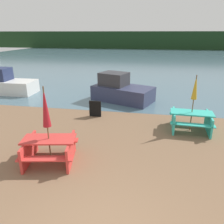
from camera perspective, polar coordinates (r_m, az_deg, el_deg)
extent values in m
cube|color=slate|center=(35.26, 9.13, 13.75)|extent=(60.00, 50.00, 0.00)
cube|color=#193319|center=(55.09, 9.84, 17.98)|extent=(80.00, 1.60, 4.00)
cube|color=red|center=(6.75, -16.19, -6.81)|extent=(1.65, 0.98, 0.04)
cube|color=red|center=(6.44, -17.14, -11.59)|extent=(1.57, 0.57, 0.04)
cube|color=red|center=(7.37, -14.88, -7.16)|extent=(1.57, 0.57, 0.04)
cube|color=red|center=(7.12, -20.85, -9.42)|extent=(0.33, 1.37, 0.72)
cube|color=red|center=(6.79, -10.66, -9.82)|extent=(0.33, 1.37, 0.72)
cube|color=#33B7A8|center=(9.13, 20.14, -0.13)|extent=(1.65, 0.78, 0.04)
cube|color=#33B7A8|center=(8.72, 20.29, -3.14)|extent=(1.63, 0.36, 0.04)
cube|color=#33B7A8|center=(9.74, 19.60, -0.65)|extent=(1.63, 0.36, 0.04)
cube|color=#33B7A8|center=(9.20, 15.74, -2.06)|extent=(0.14, 1.38, 0.73)
cube|color=#33B7A8|center=(9.38, 23.90, -2.66)|extent=(0.14, 1.38, 0.73)
cylinder|color=brown|center=(6.58, -16.54, -3.51)|extent=(0.04, 0.04, 2.34)
cone|color=#A81923|center=(6.38, -17.05, 1.29)|extent=(0.24, 0.24, 1.18)
cylinder|color=brown|center=(9.02, 20.42, 2.07)|extent=(0.04, 0.04, 2.23)
cone|color=gold|center=(8.85, 20.92, 6.07)|extent=(0.22, 0.22, 0.93)
cube|color=#333856|center=(12.57, 2.87, 4.85)|extent=(3.73, 2.82, 0.84)
cube|color=#333338|center=(12.68, 0.52, 8.64)|extent=(1.81, 1.66, 0.73)
cube|color=silver|center=(15.71, -25.43, 5.99)|extent=(3.50, 1.58, 0.82)
cube|color=black|center=(10.17, -4.41, 0.86)|extent=(0.55, 0.08, 0.75)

